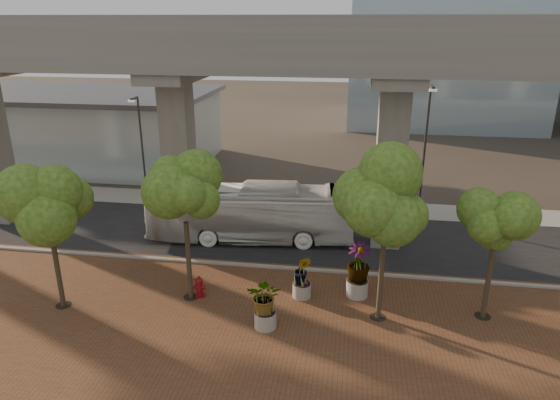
# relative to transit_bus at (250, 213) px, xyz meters

# --- Properties ---
(ground) EXTENTS (160.00, 160.00, 0.00)m
(ground) POSITION_rel_transit_bus_xyz_m (1.73, -1.44, -1.64)
(ground) COLOR #322C24
(ground) RESTS_ON ground
(brick_plaza) EXTENTS (70.00, 13.00, 0.06)m
(brick_plaza) POSITION_rel_transit_bus_xyz_m (1.73, -9.44, -1.61)
(brick_plaza) COLOR brown
(brick_plaza) RESTS_ON ground
(asphalt_road) EXTENTS (90.00, 8.00, 0.04)m
(asphalt_road) POSITION_rel_transit_bus_xyz_m (1.73, 0.56, -1.62)
(asphalt_road) COLOR black
(asphalt_road) RESTS_ON ground
(curb_strip) EXTENTS (70.00, 0.25, 0.16)m
(curb_strip) POSITION_rel_transit_bus_xyz_m (1.73, -3.44, -1.56)
(curb_strip) COLOR gray
(curb_strip) RESTS_ON ground
(far_sidewalk) EXTENTS (90.00, 3.00, 0.06)m
(far_sidewalk) POSITION_rel_transit_bus_xyz_m (1.73, 6.06, -1.61)
(far_sidewalk) COLOR gray
(far_sidewalk) RESTS_ON ground
(transit_viaduct) EXTENTS (72.00, 5.60, 12.40)m
(transit_viaduct) POSITION_rel_transit_bus_xyz_m (1.73, 0.56, 5.65)
(transit_viaduct) COLOR gray
(transit_viaduct) RESTS_ON ground
(station_pavilion) EXTENTS (23.00, 13.00, 6.30)m
(station_pavilion) POSITION_rel_transit_bus_xyz_m (-18.27, 14.56, 1.58)
(station_pavilion) COLOR #ABBFC3
(station_pavilion) RESTS_ON ground
(transit_bus) EXTENTS (11.98, 3.83, 3.28)m
(transit_bus) POSITION_rel_transit_bus_xyz_m (0.00, 0.00, 0.00)
(transit_bus) COLOR silver
(transit_bus) RESTS_ON ground
(fire_hydrant) EXTENTS (0.51, 0.46, 1.03)m
(fire_hydrant) POSITION_rel_transit_bus_xyz_m (-1.01, -6.73, -1.09)
(fire_hydrant) COLOR maroon
(fire_hydrant) RESTS_ON ground
(planter_front) EXTENTS (2.05, 2.05, 2.26)m
(planter_front) POSITION_rel_transit_bus_xyz_m (2.45, -8.70, -0.21)
(planter_front) COLOR gray
(planter_front) RESTS_ON ground
(planter_right) EXTENTS (2.47, 2.47, 2.64)m
(planter_right) POSITION_rel_transit_bus_xyz_m (6.21, -5.57, 0.02)
(planter_right) COLOR #9A958B
(planter_right) RESTS_ON ground
(planter_left) EXTENTS (1.90, 1.90, 2.09)m
(planter_left) POSITION_rel_transit_bus_xyz_m (3.68, -6.04, -0.31)
(planter_left) COLOR gray
(planter_left) RESTS_ON ground
(street_tree_far_west) EXTENTS (4.13, 4.13, 6.93)m
(street_tree_far_west) POSITION_rel_transit_bus_xyz_m (-6.86, -8.43, 3.45)
(street_tree_far_west) COLOR #493C29
(street_tree_far_west) RESTS_ON ground
(street_tree_near_west) EXTENTS (3.67, 3.67, 6.51)m
(street_tree_near_west) POSITION_rel_transit_bus_xyz_m (-1.39, -6.88, 3.23)
(street_tree_near_west) COLOR #493C29
(street_tree_near_west) RESTS_ON ground
(street_tree_near_east) EXTENTS (4.00, 4.00, 7.23)m
(street_tree_near_east) POSITION_rel_transit_bus_xyz_m (7.14, -7.25, 3.81)
(street_tree_near_east) COLOR #493C29
(street_tree_near_east) RESTS_ON ground
(street_tree_far_east) EXTENTS (3.18, 3.18, 5.61)m
(street_tree_far_east) POSITION_rel_transit_bus_xyz_m (11.64, -6.49, 2.56)
(street_tree_far_east) COLOR #493C29
(street_tree_far_east) RESTS_ON ground
(streetlamp_west) EXTENTS (0.37, 1.09, 7.55)m
(streetlamp_west) POSITION_rel_transit_bus_xyz_m (-8.08, 3.96, 2.77)
(streetlamp_west) COLOR #29292D
(streetlamp_west) RESTS_ON ground
(streetlamp_east) EXTENTS (0.42, 1.24, 8.52)m
(streetlamp_east) POSITION_rel_transit_bus_xyz_m (10.03, 4.55, 3.33)
(streetlamp_east) COLOR #2A2A2F
(streetlamp_east) RESTS_ON ground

